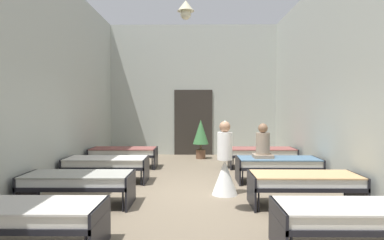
# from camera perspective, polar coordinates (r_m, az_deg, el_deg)

# --- Properties ---
(ground_plane) EXTENTS (6.70, 11.81, 0.10)m
(ground_plane) POSITION_cam_1_polar(r_m,az_deg,el_deg) (7.09, -0.08, -12.51)
(ground_plane) COLOR #7A6B56
(room_shell) EXTENTS (6.50, 11.41, 4.79)m
(room_shell) POSITION_cam_1_polar(r_m,az_deg,el_deg) (8.20, 0.02, 6.70)
(room_shell) COLOR #B2B7AD
(room_shell) RESTS_ON ground
(bed_left_row_0) EXTENTS (1.90, 0.84, 0.57)m
(bed_left_row_0) POSITION_cam_1_polar(r_m,az_deg,el_deg) (4.70, -26.55, -14.15)
(bed_left_row_0) COLOR black
(bed_left_row_0) RESTS_ON ground
(bed_right_row_0) EXTENTS (1.90, 0.84, 0.57)m
(bed_right_row_0) POSITION_cam_1_polar(r_m,az_deg,el_deg) (4.64, 25.90, -14.38)
(bed_right_row_0) COLOR black
(bed_right_row_0) RESTS_ON ground
(bed_left_row_1) EXTENTS (1.90, 0.84, 0.57)m
(bed_left_row_1) POSITION_cam_1_polar(r_m,az_deg,el_deg) (6.40, -18.66, -9.72)
(bed_left_row_1) COLOR black
(bed_left_row_1) RESTS_ON ground
(bed_right_row_1) EXTENTS (1.90, 0.84, 0.57)m
(bed_right_row_1) POSITION_cam_1_polar(r_m,az_deg,el_deg) (6.35, 18.45, -9.81)
(bed_right_row_1) COLOR black
(bed_right_row_1) RESTS_ON ground
(bed_left_row_2) EXTENTS (1.90, 0.84, 0.57)m
(bed_left_row_2) POSITION_cam_1_polar(r_m,az_deg,el_deg) (8.19, -14.25, -7.10)
(bed_left_row_2) COLOR black
(bed_left_row_2) RESTS_ON ground
(bed_right_row_2) EXTENTS (1.90, 0.84, 0.57)m
(bed_right_row_2) POSITION_cam_1_polar(r_m,az_deg,el_deg) (8.15, 14.32, -7.15)
(bed_right_row_2) COLOR black
(bed_right_row_2) RESTS_ON ground
(bed_left_row_3) EXTENTS (1.90, 0.84, 0.57)m
(bed_left_row_3) POSITION_cam_1_polar(r_m,az_deg,el_deg) (10.02, -11.45, -5.41)
(bed_left_row_3) COLOR black
(bed_left_row_3) RESTS_ON ground
(bed_right_row_3) EXTENTS (1.90, 0.84, 0.57)m
(bed_right_row_3) POSITION_cam_1_polar(r_m,az_deg,el_deg) (9.99, 11.72, -5.44)
(bed_right_row_3) COLOR black
(bed_right_row_3) RESTS_ON ground
(nurse_near_aisle) EXTENTS (0.52, 0.52, 1.49)m
(nurse_near_aisle) POSITION_cam_1_polar(r_m,az_deg,el_deg) (6.82, 5.55, -8.12)
(nurse_near_aisle) COLOR white
(nurse_near_aisle) RESTS_ON ground
(patient_seated_primary) EXTENTS (0.44, 0.44, 0.80)m
(patient_seated_primary) POSITION_cam_1_polar(r_m,az_deg,el_deg) (8.04, 11.88, -4.17)
(patient_seated_primary) COLOR gray
(patient_seated_primary) RESTS_ON bed_right_row_2
(potted_plant) EXTENTS (0.53, 0.53, 1.33)m
(potted_plant) POSITION_cam_1_polar(r_m,az_deg,el_deg) (11.52, 1.48, -2.46)
(potted_plant) COLOR brown
(potted_plant) RESTS_ON ground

